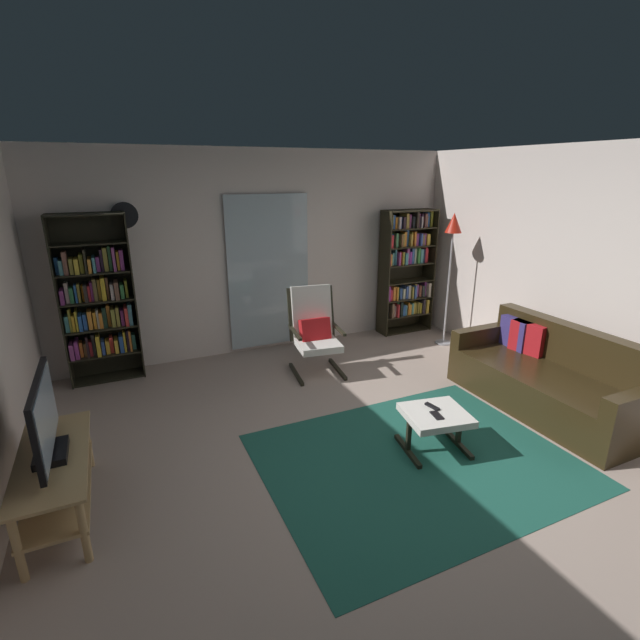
{
  "coord_description": "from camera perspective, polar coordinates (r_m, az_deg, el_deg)",
  "views": [
    {
      "loc": [
        -1.82,
        -2.82,
        2.31
      ],
      "look_at": [
        -0.04,
        1.03,
        0.93
      ],
      "focal_mm": 25.72,
      "sensor_mm": 36.0,
      "label": 1
    }
  ],
  "objects": [
    {
      "name": "glass_door_panel",
      "position": [
        6.09,
        -6.35,
        5.89
      ],
      "size": [
        1.1,
        0.01,
        2.0
      ],
      "primitive_type": "cube",
      "color": "silver"
    },
    {
      "name": "ground_plane",
      "position": [
        4.08,
        6.93,
        -16.73
      ],
      "size": [
        7.02,
        7.02,
        0.0
      ],
      "primitive_type": "plane",
      "color": "tan"
    },
    {
      "name": "ottoman",
      "position": [
        4.13,
        14.16,
        -11.83
      ],
      "size": [
        0.6,
        0.57,
        0.37
      ],
      "color": "white",
      "rests_on": "ground"
    },
    {
      "name": "floor_lamp_by_shelf",
      "position": [
        6.36,
        16.18,
        10.0
      ],
      "size": [
        0.22,
        0.22,
        1.81
      ],
      "color": "#A5A5AD",
      "rests_on": "ground"
    },
    {
      "name": "leather_sofa",
      "position": [
        5.26,
        26.65,
        -6.58
      ],
      "size": [
        0.87,
        1.94,
        0.82
      ],
      "color": "#302412",
      "rests_on": "ground"
    },
    {
      "name": "cell_phone",
      "position": [
        4.03,
        14.33,
        -11.41
      ],
      "size": [
        0.09,
        0.15,
        0.01
      ],
      "primitive_type": "cube",
      "rotation": [
        0.0,
        0.0,
        -0.2
      ],
      "color": "black",
      "rests_on": "ottoman"
    },
    {
      "name": "area_rug",
      "position": [
        4.1,
        11.9,
        -16.71
      ],
      "size": [
        2.51,
        1.99,
        0.01
      ],
      "primitive_type": "cube",
      "color": "#1F5C4D",
      "rests_on": "ground"
    },
    {
      "name": "bookshelf_near_sofa",
      "position": [
        6.89,
        10.65,
        6.36
      ],
      "size": [
        0.81,
        0.3,
        1.8
      ],
      "color": "black",
      "rests_on": "ground"
    },
    {
      "name": "wall_right",
      "position": [
        5.42,
        32.73,
        4.35
      ],
      "size": [
        0.06,
        6.0,
        2.6
      ],
      "primitive_type": "cube",
      "color": "silver",
      "rests_on": "ground"
    },
    {
      "name": "bookshelf_near_tv",
      "position": [
        5.7,
        -25.93,
        1.97
      ],
      "size": [
        0.77,
        0.3,
        1.9
      ],
      "color": "black",
      "rests_on": "ground"
    },
    {
      "name": "wall_back",
      "position": [
        6.09,
        -7.07,
        8.26
      ],
      "size": [
        5.6,
        0.06,
        2.6
      ],
      "primitive_type": "cube",
      "color": "silver",
      "rests_on": "ground"
    },
    {
      "name": "television",
      "position": [
        3.59,
        -31.02,
        -10.74
      ],
      "size": [
        0.2,
        0.87,
        0.56
      ],
      "color": "black",
      "rests_on": "tv_stand"
    },
    {
      "name": "wall_clock",
      "position": [
        5.67,
        -23.15,
        11.89
      ],
      "size": [
        0.29,
        0.03,
        0.29
      ],
      "color": "silver"
    },
    {
      "name": "tv_stand",
      "position": [
        3.8,
        -29.98,
        -16.5
      ],
      "size": [
        0.44,
        1.17,
        0.48
      ],
      "color": "tan",
      "rests_on": "ground"
    },
    {
      "name": "lounge_armchair",
      "position": [
        5.46,
        -0.69,
        -1.04
      ],
      "size": [
        0.65,
        0.72,
        1.02
      ],
      "color": "black",
      "rests_on": "ground"
    },
    {
      "name": "tv_remote",
      "position": [
        4.15,
        13.79,
        -10.41
      ],
      "size": [
        0.06,
        0.15,
        0.02
      ],
      "primitive_type": "cube",
      "rotation": [
        0.0,
        0.0,
        0.17
      ],
      "color": "black",
      "rests_on": "ottoman"
    }
  ]
}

